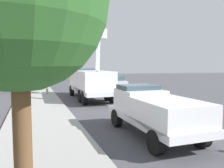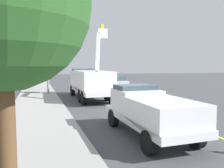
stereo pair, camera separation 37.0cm
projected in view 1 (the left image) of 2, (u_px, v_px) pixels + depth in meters
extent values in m
plane|color=#47474C|center=(128.00, 101.00, 18.91)|extent=(120.00, 120.00, 0.00)
cube|color=#9E9E99|center=(39.00, 105.00, 16.53)|extent=(60.06, 9.46, 0.12)
cube|color=yellow|center=(128.00, 101.00, 18.91)|extent=(49.78, 5.06, 0.01)
cube|color=white|center=(90.00, 89.00, 19.92)|extent=(8.41, 3.29, 0.36)
cube|color=white|center=(83.00, 79.00, 22.32)|extent=(2.84, 2.60, 1.60)
cube|color=#384C56|center=(83.00, 72.00, 22.45)|extent=(2.00, 2.27, 0.64)
cube|color=white|center=(93.00, 82.00, 18.94)|extent=(5.47, 3.00, 1.80)
cube|color=white|center=(98.00, 52.00, 17.92)|extent=(1.44, 0.66, 3.09)
cube|color=white|center=(100.00, 33.00, 19.87)|extent=(3.05, 1.12, 0.84)
cube|color=white|center=(102.00, 34.00, 21.37)|extent=(0.90, 0.90, 0.90)
cube|color=yellow|center=(102.00, 28.00, 21.32)|extent=(0.36, 0.24, 0.60)
cylinder|color=black|center=(72.00, 90.00, 22.27)|extent=(1.07, 0.44, 1.04)
cylinder|color=black|center=(94.00, 90.00, 23.02)|extent=(1.07, 0.44, 1.04)
cylinder|color=black|center=(81.00, 96.00, 18.19)|extent=(1.07, 0.44, 1.04)
cylinder|color=black|center=(107.00, 95.00, 18.94)|extent=(1.07, 0.44, 1.04)
cylinder|color=black|center=(84.00, 98.00, 16.96)|extent=(1.07, 0.44, 1.04)
cylinder|color=black|center=(112.00, 97.00, 17.71)|extent=(1.07, 0.44, 1.04)
cube|color=white|center=(153.00, 118.00, 9.58)|extent=(5.78, 2.64, 0.30)
cube|color=white|center=(140.00, 101.00, 10.70)|extent=(2.20, 2.12, 1.10)
cube|color=#384C56|center=(138.00, 91.00, 10.84)|extent=(1.51, 1.89, 0.56)
cube|color=white|center=(166.00, 114.00, 8.61)|extent=(3.55, 2.42, 1.10)
cylinder|color=black|center=(117.00, 118.00, 11.03)|extent=(0.87, 0.38, 0.84)
cylinder|color=black|center=(151.00, 115.00, 11.66)|extent=(0.87, 0.38, 0.84)
cylinder|color=black|center=(156.00, 142.00, 7.56)|extent=(0.87, 0.38, 0.84)
cylinder|color=black|center=(201.00, 136.00, 8.19)|extent=(0.87, 0.38, 0.84)
cube|color=silver|center=(114.00, 83.00, 28.31)|extent=(4.96, 2.36, 0.70)
cube|color=#384C56|center=(113.00, 78.00, 28.40)|extent=(3.60, 2.00, 0.60)
cylinder|color=black|center=(125.00, 87.00, 27.11)|extent=(0.70, 0.31, 0.68)
cylinder|color=black|center=(112.00, 88.00, 26.53)|extent=(0.70, 0.31, 0.68)
cylinder|color=black|center=(116.00, 85.00, 30.17)|extent=(0.70, 0.31, 0.68)
cylinder|color=black|center=(103.00, 85.00, 29.60)|extent=(0.70, 0.31, 0.68)
cube|color=black|center=(99.00, 92.00, 24.90)|extent=(0.40, 0.40, 0.04)
cone|color=orange|center=(99.00, 88.00, 24.86)|extent=(0.32, 0.32, 0.85)
cylinder|color=white|center=(99.00, 87.00, 24.86)|extent=(0.20, 0.20, 0.08)
cylinder|color=gray|center=(46.00, 57.00, 22.38)|extent=(0.22, 0.22, 7.68)
cube|color=gray|center=(47.00, 22.00, 19.61)|extent=(5.36, 0.69, 0.16)
cube|color=gold|center=(47.00, 29.00, 20.16)|extent=(0.17, 0.57, 1.00)
cube|color=black|center=(48.00, 29.00, 20.20)|extent=(0.23, 0.34, 0.84)
cube|color=gold|center=(49.00, 25.00, 18.15)|extent=(0.17, 0.57, 1.00)
cube|color=black|center=(50.00, 25.00, 18.18)|extent=(0.23, 0.34, 0.84)
cylinder|color=brown|center=(23.00, 150.00, 3.97)|extent=(0.32, 0.32, 3.00)
sphere|color=#285623|center=(18.00, 1.00, 3.76)|extent=(3.07, 3.07, 3.07)
cylinder|color=brown|center=(22.00, 78.00, 26.07)|extent=(0.32, 0.32, 2.97)
sphere|color=#1E471C|center=(22.00, 56.00, 25.85)|extent=(3.24, 3.24, 3.24)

